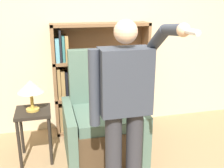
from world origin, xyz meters
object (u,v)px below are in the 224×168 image
object	(u,v)px
person_standing	(125,105)
armchair	(102,123)
table_lamp	(31,88)
bookcase	(92,81)
side_table	(34,121)

from	to	relation	value
person_standing	armchair	bearing A→B (deg)	92.21
table_lamp	bookcase	bearing A→B (deg)	38.48
bookcase	table_lamp	distance (m)	1.01
side_table	armchair	bearing A→B (deg)	-1.52
bookcase	side_table	world-z (taller)	bookcase
side_table	table_lamp	distance (m)	0.40
bookcase	armchair	world-z (taller)	bookcase
armchair	table_lamp	xyz separation A→B (m)	(-0.78, 0.02, 0.51)
person_standing	table_lamp	size ratio (longest dim) A/B	4.71
bookcase	person_standing	distance (m)	1.50
armchair	table_lamp	size ratio (longest dim) A/B	3.50
bookcase	armchair	xyz separation A→B (m)	(-0.00, -0.64, -0.35)
bookcase	person_standing	size ratio (longest dim) A/B	0.91
person_standing	table_lamp	distance (m)	1.19
person_standing	side_table	size ratio (longest dim) A/B	2.69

